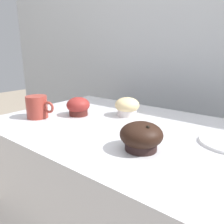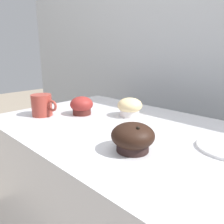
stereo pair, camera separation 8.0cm
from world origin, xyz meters
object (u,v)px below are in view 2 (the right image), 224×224
(muffin_front_center, at_px, (130,107))
(muffin_back_right, at_px, (133,137))
(coffee_cup, at_px, (42,105))
(muffin_back_left, at_px, (82,106))

(muffin_front_center, relative_size, muffin_back_right, 0.87)
(muffin_front_center, bearing_deg, coffee_cup, -137.24)
(muffin_back_right, distance_m, coffee_cup, 0.48)
(muffin_back_left, bearing_deg, muffin_front_center, 36.32)
(muffin_front_center, bearing_deg, muffin_back_right, -48.95)
(muffin_back_left, relative_size, coffee_cup, 0.78)
(muffin_back_right, height_order, coffee_cup, coffee_cup)
(muffin_front_center, relative_size, muffin_back_left, 1.05)
(coffee_cup, bearing_deg, muffin_back_right, -0.11)
(muffin_back_right, bearing_deg, muffin_front_center, 131.05)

